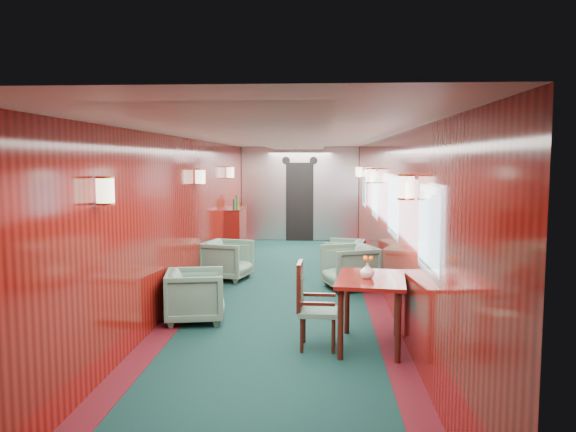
{
  "coord_description": "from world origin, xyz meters",
  "views": [
    {
      "loc": [
        0.53,
        -8.43,
        2.08
      ],
      "look_at": [
        0.0,
        0.73,
        1.15
      ],
      "focal_mm": 35.0,
      "sensor_mm": 36.0,
      "label": 1
    }
  ],
  "objects_px": {
    "armchair_left_far": "(228,260)",
    "dining_table": "(371,289)",
    "credenza": "(236,230)",
    "armchair_right_far": "(345,256)",
    "armchair_right_near": "(350,267)",
    "armchair_left_near": "(196,296)",
    "side_chair": "(310,302)"
  },
  "relations": [
    {
      "from": "armchair_right_near",
      "to": "armchair_right_far",
      "type": "height_order",
      "value": "armchair_right_near"
    },
    {
      "from": "dining_table",
      "to": "armchair_right_far",
      "type": "height_order",
      "value": "dining_table"
    },
    {
      "from": "side_chair",
      "to": "armchair_right_near",
      "type": "bearing_deg",
      "value": 80.89
    },
    {
      "from": "side_chair",
      "to": "armchair_left_near",
      "type": "distance_m",
      "value": 1.77
    },
    {
      "from": "credenza",
      "to": "armchair_right_far",
      "type": "height_order",
      "value": "credenza"
    },
    {
      "from": "credenza",
      "to": "armchair_right_far",
      "type": "xyz_separation_m",
      "value": [
        2.32,
        -2.08,
        -0.2
      ]
    },
    {
      "from": "armchair_left_far",
      "to": "dining_table",
      "type": "bearing_deg",
      "value": -133.38
    },
    {
      "from": "credenza",
      "to": "armchair_right_far",
      "type": "relative_size",
      "value": 1.87
    },
    {
      "from": "dining_table",
      "to": "armchair_left_far",
      "type": "xyz_separation_m",
      "value": [
        -2.17,
        3.41,
        -0.32
      ]
    },
    {
      "from": "credenza",
      "to": "armchair_right_far",
      "type": "bearing_deg",
      "value": -41.83
    },
    {
      "from": "armchair_left_far",
      "to": "armchair_right_near",
      "type": "bearing_deg",
      "value": -91.63
    },
    {
      "from": "credenza",
      "to": "armchair_left_near",
      "type": "xyz_separation_m",
      "value": [
        0.28,
        -5.26,
        -0.18
      ]
    },
    {
      "from": "armchair_right_near",
      "to": "credenza",
      "type": "bearing_deg",
      "value": -164.82
    },
    {
      "from": "credenza",
      "to": "armchair_left_near",
      "type": "relative_size",
      "value": 1.74
    },
    {
      "from": "armchair_left_far",
      "to": "armchair_right_far",
      "type": "bearing_deg",
      "value": -58.19
    },
    {
      "from": "side_chair",
      "to": "armchair_left_near",
      "type": "relative_size",
      "value": 1.3
    },
    {
      "from": "dining_table",
      "to": "armchair_right_near",
      "type": "bearing_deg",
      "value": 98.67
    },
    {
      "from": "credenza",
      "to": "armchair_right_near",
      "type": "distance_m",
      "value": 4.07
    },
    {
      "from": "dining_table",
      "to": "side_chair",
      "type": "distance_m",
      "value": 0.69
    },
    {
      "from": "side_chair",
      "to": "armchair_right_far",
      "type": "height_order",
      "value": "side_chair"
    },
    {
      "from": "side_chair",
      "to": "armchair_left_far",
      "type": "xyz_separation_m",
      "value": [
        -1.5,
        3.47,
        -0.18
      ]
    },
    {
      "from": "side_chair",
      "to": "armchair_left_far",
      "type": "height_order",
      "value": "side_chair"
    },
    {
      "from": "side_chair",
      "to": "armchair_left_far",
      "type": "bearing_deg",
      "value": 115.62
    },
    {
      "from": "credenza",
      "to": "armchair_left_far",
      "type": "bearing_deg",
      "value": -84.38
    },
    {
      "from": "credenza",
      "to": "armchair_left_far",
      "type": "distance_m",
      "value": 2.75
    },
    {
      "from": "dining_table",
      "to": "armchair_right_near",
      "type": "distance_m",
      "value": 2.84
    },
    {
      "from": "armchair_left_far",
      "to": "armchair_right_far",
      "type": "relative_size",
      "value": 1.09
    },
    {
      "from": "armchair_left_near",
      "to": "credenza",
      "type": "bearing_deg",
      "value": -7.25
    },
    {
      "from": "credenza",
      "to": "armchair_right_far",
      "type": "distance_m",
      "value": 3.12
    },
    {
      "from": "armchair_left_near",
      "to": "armchair_left_far",
      "type": "xyz_separation_m",
      "value": [
        -0.01,
        2.54,
        0.01
      ]
    },
    {
      "from": "armchair_left_near",
      "to": "armchair_right_near",
      "type": "height_order",
      "value": "armchair_right_near"
    },
    {
      "from": "armchair_left_near",
      "to": "armchair_right_far",
      "type": "relative_size",
      "value": 1.07
    }
  ]
}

